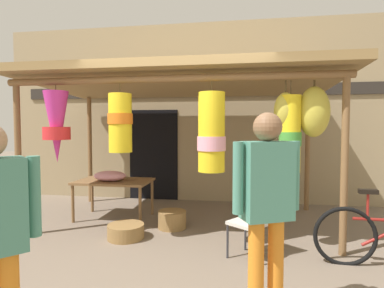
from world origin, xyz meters
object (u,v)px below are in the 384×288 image
display_table (114,184)px  wicker_basket_by_table (172,219)px  flower_heap_on_table (110,176)px  vendor_in_orange (267,198)px  wicker_basket_spare (126,231)px  folding_chair (252,217)px

display_table → wicker_basket_by_table: bearing=-18.0°
flower_heap_on_table → vendor_in_orange: size_ratio=0.33×
wicker_basket_spare → vendor_in_orange: size_ratio=0.31×
folding_chair → wicker_basket_by_table: size_ratio=1.86×
folding_chair → wicker_basket_by_table: 1.57m
folding_chair → wicker_basket_spare: size_ratio=1.59×
wicker_basket_by_table → vendor_in_orange: vendor_in_orange is taller
folding_chair → wicker_basket_by_table: bearing=143.1°
display_table → folding_chair: 2.68m
folding_chair → wicker_basket_spare: (-1.78, 0.36, -0.40)m
folding_chair → vendor_in_orange: bearing=-87.0°
wicker_basket_spare → display_table: bearing=121.6°
wicker_basket_spare → wicker_basket_by_table: bearing=45.1°
folding_chair → display_table: bearing=151.3°
display_table → wicker_basket_spare: size_ratio=2.44×
flower_heap_on_table → wicker_basket_by_table: (1.16, -0.28, -0.63)m
wicker_basket_by_table → display_table: bearing=162.0°
wicker_basket_by_table → vendor_in_orange: (1.29, -2.20, 0.89)m
display_table → flower_heap_on_table: 0.18m
vendor_in_orange → wicker_basket_by_table: bearing=120.4°
display_table → flower_heap_on_table: (-0.03, -0.08, 0.15)m
folding_chair → vendor_in_orange: (0.07, -1.28, 0.52)m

